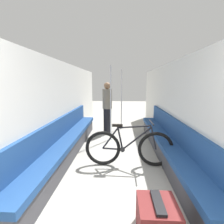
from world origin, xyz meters
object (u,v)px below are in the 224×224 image
at_px(bicycle, 129,148).
at_px(luggage_bag, 157,219).
at_px(grab_pole_far, 121,100).
at_px(passenger_standing, 107,107).
at_px(grab_pole_near, 111,104).
at_px(bench_seat_row_right, 167,145).
at_px(bench_seat_row_left, 67,143).

distance_m(bicycle, luggage_bag, 1.62).
distance_m(grab_pole_far, passenger_standing, 0.73).
height_order(grab_pole_near, passenger_standing, grab_pole_near).
relative_size(bicycle, grab_pole_far, 0.82).
bearing_deg(bench_seat_row_right, grab_pole_far, 112.22).
distance_m(grab_pole_far, luggage_bag, 4.48).
relative_size(bench_seat_row_right, grab_pole_near, 2.17).
xyz_separation_m(bench_seat_row_left, passenger_standing, (0.75, 1.86, 0.55)).
bearing_deg(luggage_bag, passenger_standing, 102.04).
bearing_deg(grab_pole_far, bench_seat_row_right, -67.78).
relative_size(bench_seat_row_left, passenger_standing, 2.78).
bearing_deg(bench_seat_row_right, grab_pole_near, 136.49).
bearing_deg(passenger_standing, bicycle, 40.11).
xyz_separation_m(grab_pole_near, grab_pole_far, (0.30, 1.18, 0.00)).
distance_m(bench_seat_row_left, grab_pole_far, 2.78).
relative_size(bicycle, passenger_standing, 1.05).
bearing_deg(passenger_standing, bench_seat_row_right, 62.89).
xyz_separation_m(grab_pole_near, luggage_bag, (0.67, -3.20, -0.82)).
relative_size(bench_seat_row_right, grab_pole_far, 2.17).
bearing_deg(grab_pole_far, bicycle, -87.04).
bearing_deg(bench_seat_row_left, bench_seat_row_right, 0.00).
relative_size(grab_pole_near, grab_pole_far, 1.00).
height_order(bench_seat_row_left, passenger_standing, passenger_standing).
height_order(bench_seat_row_right, bicycle, bicycle).
relative_size(passenger_standing, luggage_bag, 3.57).
bearing_deg(grab_pole_near, passenger_standing, 102.97).
bearing_deg(grab_pole_far, bench_seat_row_left, -116.55).
xyz_separation_m(bench_seat_row_right, grab_pole_near, (-1.28, 1.22, 0.72)).
distance_m(bench_seat_row_right, luggage_bag, 2.08).
relative_size(grab_pole_far, passenger_standing, 1.28).
bearing_deg(bench_seat_row_right, luggage_bag, -107.20).
relative_size(bench_seat_row_left, bench_seat_row_right, 1.00).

